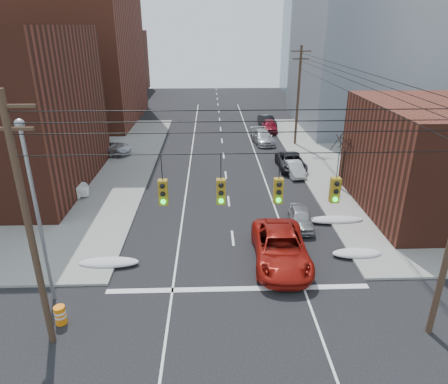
{
  "coord_description": "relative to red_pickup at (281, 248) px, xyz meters",
  "views": [
    {
      "loc": [
        -1.37,
        -11.05,
        12.97
      ],
      "look_at": [
        -0.55,
        12.73,
        3.0
      ],
      "focal_mm": 32.0,
      "sensor_mm": 36.0,
      "label": 1
    }
  ],
  "objects": [
    {
      "name": "snow_ne",
      "position": [
        4.76,
        0.43,
        -0.72
      ],
      "size": [
        3.0,
        1.08,
        0.42
      ],
      "primitive_type": "ellipsoid",
      "color": "silver",
      "rests_on": "ground"
    },
    {
      "name": "lot_car_d",
      "position": [
        -20.95,
        14.73,
        -0.03
      ],
      "size": [
        4.72,
        3.26,
        1.49
      ],
      "primitive_type": "imported",
      "rotation": [
        0.0,
        0.0,
        1.95
      ],
      "color": "#B2B2B7",
      "rests_on": "sidewalk_nw"
    },
    {
      "name": "parked_car_e",
      "position": [
        3.76,
        31.27,
        -0.15
      ],
      "size": [
        2.03,
        4.63,
        1.55
      ],
      "primitive_type": "imported",
      "rotation": [
        0.0,
        0.0,
        -0.04
      ],
      "color": "maroon",
      "rests_on": "ground"
    },
    {
      "name": "snow_east_far",
      "position": [
        4.76,
        4.93,
        -0.72
      ],
      "size": [
        4.0,
        1.08,
        0.42
      ],
      "primitive_type": "ellipsoid",
      "color": "silver",
      "rests_on": "ground"
    },
    {
      "name": "street_light",
      "position": [
        -12.14,
        -3.07,
        4.61
      ],
      "size": [
        0.44,
        0.44,
        9.32
      ],
      "color": "gray",
      "rests_on": "ground"
    },
    {
      "name": "construction_barrel",
      "position": [
        -11.14,
        -4.91,
        -0.45
      ],
      "size": [
        0.55,
        0.55,
        0.93
      ],
      "rotation": [
        0.0,
        0.0,
        0.03
      ],
      "color": "orange",
      "rests_on": "ground"
    },
    {
      "name": "building_brick_tall",
      "position": [
        -26.64,
        38.93,
        14.07
      ],
      "size": [
        24.0,
        20.0,
        30.0
      ],
      "primitive_type": "cube",
      "color": "brown",
      "rests_on": "ground"
    },
    {
      "name": "utility_pole_left",
      "position": [
        -11.14,
        -6.07,
        4.86
      ],
      "size": [
        2.2,
        0.28,
        11.0
      ],
      "color": "#473323",
      "rests_on": "ground"
    },
    {
      "name": "building_office",
      "position": [
        19.36,
        34.93,
        11.57
      ],
      "size": [
        22.0,
        20.0,
        25.0
      ],
      "primitive_type": "cube",
      "color": "gray",
      "rests_on": "ground"
    },
    {
      "name": "parked_car_f",
      "position": [
        3.76,
        33.82,
        -0.14
      ],
      "size": [
        2.24,
        4.94,
        1.57
      ],
      "primitive_type": "imported",
      "rotation": [
        0.0,
        0.0,
        0.12
      ],
      "color": "black",
      "rests_on": "ground"
    },
    {
      "name": "building_brick_far",
      "position": [
        -28.64,
        64.93,
        5.07
      ],
      "size": [
        22.0,
        18.0,
        12.0
      ],
      "primitive_type": "cube",
      "color": "#502318",
      "rests_on": "ground"
    },
    {
      "name": "snow_nw",
      "position": [
        -10.04,
        -0.07,
        -0.72
      ],
      "size": [
        3.5,
        1.08,
        0.42
      ],
      "primitive_type": "ellipsoid",
      "color": "silver",
      "rests_on": "ground"
    },
    {
      "name": "lot_car_b",
      "position": [
        -15.3,
        21.23,
        0.0
      ],
      "size": [
        5.79,
        2.97,
        1.56
      ],
      "primitive_type": "imported",
      "rotation": [
        0.0,
        0.0,
        1.5
      ],
      "color": "#B4B5B9",
      "rests_on": "sidewalk_nw"
    },
    {
      "name": "building_glass",
      "position": [
        21.36,
        60.93,
        10.07
      ],
      "size": [
        20.0,
        18.0,
        22.0
      ],
      "primitive_type": "cube",
      "color": "gray",
      "rests_on": "ground"
    },
    {
      "name": "traffic_signals",
      "position": [
        -2.54,
        -6.1,
        6.24
      ],
      "size": [
        17.0,
        0.42,
        2.02
      ],
      "color": "black",
      "rests_on": "ground"
    },
    {
      "name": "parked_car_a",
      "position": [
        2.16,
        4.46,
        -0.27
      ],
      "size": [
        1.88,
        3.96,
        1.31
      ],
      "primitive_type": "imported",
      "rotation": [
        0.0,
        0.0,
        -0.09
      ],
      "color": "#9F9FA3",
      "rests_on": "ground"
    },
    {
      "name": "red_pickup",
      "position": [
        0.0,
        0.0,
        0.0
      ],
      "size": [
        3.33,
        6.79,
        1.86
      ],
      "primitive_type": "imported",
      "rotation": [
        0.0,
        0.0,
        -0.04
      ],
      "color": "maroon",
      "rests_on": "ground"
    },
    {
      "name": "utility_pole_far",
      "position": [
        5.86,
        24.93,
        4.86
      ],
      "size": [
        2.2,
        0.28,
        11.0
      ],
      "color": "#473323",
      "rests_on": "ground"
    },
    {
      "name": "parked_car_c",
      "position": [
        3.76,
        16.49,
        -0.2
      ],
      "size": [
        2.48,
        5.3,
        1.47
      ],
      "primitive_type": "imported",
      "rotation": [
        0.0,
        0.0,
        0.01
      ],
      "color": "black",
      "rests_on": "ground"
    },
    {
      "name": "parked_car_d",
      "position": [
        2.16,
        25.75,
        -0.17
      ],
      "size": [
        2.76,
        5.43,
        1.51
      ],
      "primitive_type": "imported",
      "rotation": [
        0.0,
        0.0,
        0.13
      ],
      "color": "#AAABAF",
      "rests_on": "ground"
    },
    {
      "name": "lot_car_c",
      "position": [
        -20.81,
        14.44,
        -0.1
      ],
      "size": [
        5.03,
        3.13,
        1.36
      ],
      "primitive_type": "imported",
      "rotation": [
        0.0,
        0.0,
        1.29
      ],
      "color": "black",
      "rests_on": "sidewalk_nw"
    },
    {
      "name": "parked_car_b",
      "position": [
        3.76,
        14.76,
        -0.3
      ],
      "size": [
        1.68,
        3.92,
        1.26
      ],
      "primitive_type": "imported",
      "rotation": [
        0.0,
        0.0,
        0.09
      ],
      "color": "silver",
      "rests_on": "ground"
    },
    {
      "name": "lot_car_a",
      "position": [
        -16.13,
        9.63,
        -0.05
      ],
      "size": [
        4.69,
        2.67,
        1.46
      ],
      "primitive_type": "imported",
      "rotation": [
        0.0,
        0.0,
        1.84
      ],
      "color": "white",
      "rests_on": "sidewalk_nw"
    },
    {
      "name": "bare_tree",
      "position": [
        6.94,
        10.93,
        1.39
      ],
      "size": [
        2.09,
        2.2,
        4.93
      ],
      "color": "black",
      "rests_on": "ground"
    }
  ]
}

